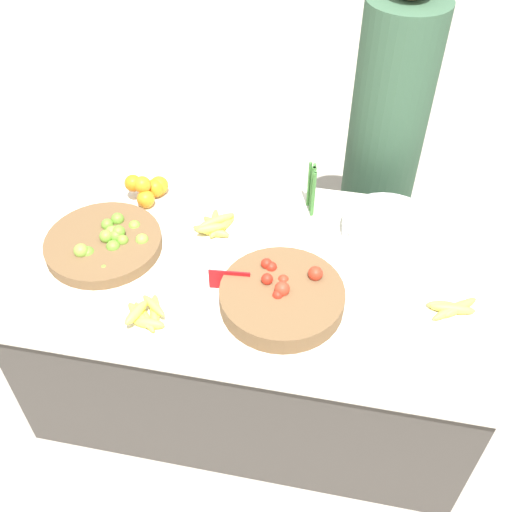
{
  "coord_description": "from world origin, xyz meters",
  "views": [
    {
      "loc": [
        0.3,
        -1.49,
        2.21
      ],
      "look_at": [
        0.0,
        0.0,
        0.72
      ],
      "focal_mm": 42.0,
      "sensor_mm": 36.0,
      "label": 1
    }
  ],
  "objects_px": {
    "price_sign": "(230,280)",
    "vendor_person": "(384,145)",
    "lime_bowl": "(105,243)",
    "metal_bowl": "(388,228)",
    "tomato_basket": "(282,296)"
  },
  "relations": [
    {
      "from": "tomato_basket",
      "to": "metal_bowl",
      "type": "distance_m",
      "value": 0.54
    },
    {
      "from": "tomato_basket",
      "to": "vendor_person",
      "type": "distance_m",
      "value": 1.02
    },
    {
      "from": "tomato_basket",
      "to": "metal_bowl",
      "type": "height_order",
      "value": "tomato_basket"
    },
    {
      "from": "price_sign",
      "to": "vendor_person",
      "type": "distance_m",
      "value": 1.06
    },
    {
      "from": "lime_bowl",
      "to": "vendor_person",
      "type": "distance_m",
      "value": 1.29
    },
    {
      "from": "metal_bowl",
      "to": "lime_bowl",
      "type": "bearing_deg",
      "value": -164.45
    },
    {
      "from": "lime_bowl",
      "to": "metal_bowl",
      "type": "distance_m",
      "value": 1.06
    },
    {
      "from": "price_sign",
      "to": "metal_bowl",
      "type": "bearing_deg",
      "value": 31.73
    },
    {
      "from": "metal_bowl",
      "to": "vendor_person",
      "type": "height_order",
      "value": "vendor_person"
    },
    {
      "from": "lime_bowl",
      "to": "price_sign",
      "type": "distance_m",
      "value": 0.51
    },
    {
      "from": "lime_bowl",
      "to": "vendor_person",
      "type": "height_order",
      "value": "vendor_person"
    },
    {
      "from": "lime_bowl",
      "to": "metal_bowl",
      "type": "relative_size",
      "value": 1.23
    },
    {
      "from": "tomato_basket",
      "to": "vendor_person",
      "type": "bearing_deg",
      "value": 73.24
    },
    {
      "from": "metal_bowl",
      "to": "price_sign",
      "type": "height_order",
      "value": "price_sign"
    },
    {
      "from": "metal_bowl",
      "to": "price_sign",
      "type": "bearing_deg",
      "value": -143.12
    }
  ]
}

